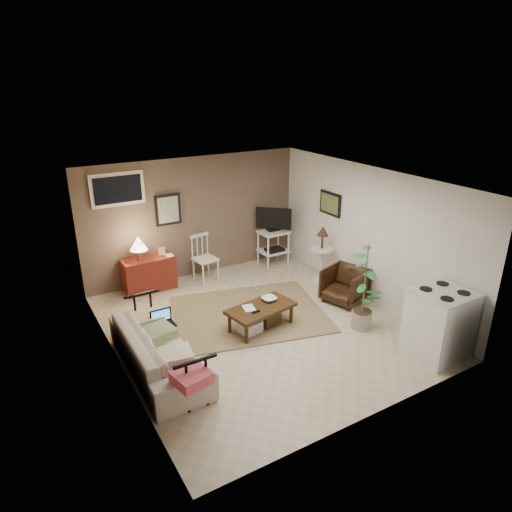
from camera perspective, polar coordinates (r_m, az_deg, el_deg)
floor at (r=7.57m, az=0.43°, el=-8.72°), size 5.00×5.00×0.00m
art_back at (r=8.87m, az=-10.94°, el=5.71°), size 0.50×0.03×0.60m
art_right at (r=8.99m, az=9.27°, el=6.49°), size 0.03×0.60×0.45m
window at (r=8.50m, az=-16.92°, el=7.97°), size 0.96×0.03×0.60m
rug at (r=7.91m, az=-0.85°, el=-7.21°), size 2.92×2.56×0.02m
coffee_table at (r=7.39m, az=0.58°, el=-7.47°), size 1.18×0.75×0.42m
sofa at (r=6.50m, az=-12.16°, el=-10.60°), size 0.62×2.11×0.82m
sofa_pillows at (r=6.27m, az=-11.04°, el=-10.82°), size 0.40×2.00×0.14m
sofa_end_rails at (r=6.56m, az=-11.10°, el=-10.77°), size 0.57×2.11×0.71m
laptop at (r=6.79m, az=-11.63°, el=-7.87°), size 0.32×0.24×0.22m
red_console at (r=8.86m, az=-13.33°, el=-1.84°), size 0.96×0.43×1.11m
spindle_chair at (r=9.11m, az=-6.41°, el=-0.38°), size 0.47×0.47×0.92m
tv_stand at (r=9.72m, az=2.22°, el=2.65°), size 0.59×0.55×1.26m
side_table at (r=8.94m, az=8.24°, el=1.05°), size 0.43×0.43×1.15m
armchair at (r=8.34m, az=11.05°, el=-3.41°), size 0.82×0.84×0.70m
potted_plant at (r=7.37m, az=13.45°, el=-3.45°), size 0.36×0.36×1.46m
stove at (r=7.13m, az=21.94°, el=-7.78°), size 0.79×0.74×1.03m
bowl at (r=7.46m, az=1.66°, el=-4.76°), size 0.24×0.07×0.24m
book_table at (r=7.17m, az=-1.57°, el=-5.87°), size 0.18×0.05×0.24m
book_console at (r=8.75m, az=-11.30°, el=0.56°), size 0.15×0.03×0.20m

